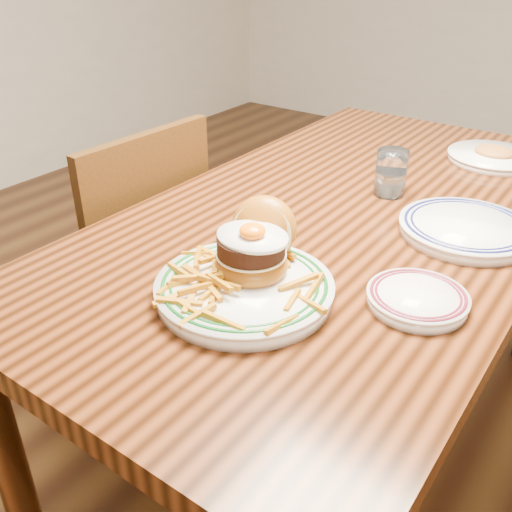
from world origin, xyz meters
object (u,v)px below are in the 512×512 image
Objects in this scene: main_plate at (248,272)px; side_plate at (417,298)px; chair_left at (129,266)px; table at (346,243)px.

main_plate reaches higher than side_plate.
chair_left is 2.67× the size of main_plate.
main_plate is 1.92× the size of side_plate.
chair_left is 5.13× the size of side_plate.
chair_left is 0.72m from main_plate.
main_plate is (0.61, -0.24, 0.31)m from chair_left.
table is 9.22× the size of side_plate.
table is 4.80× the size of main_plate.
chair_left is (-0.59, -0.17, -0.19)m from table.
chair_left is 0.92m from side_plate.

